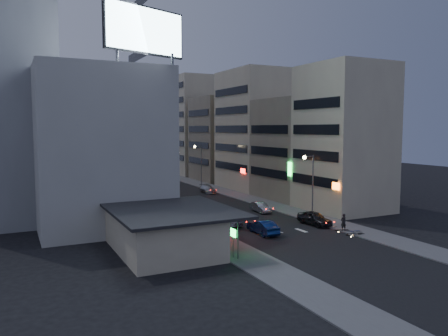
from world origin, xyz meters
TOP-DOWN VIEW (x-y plane):
  - ground at (0.00, 0.00)m, footprint 180.00×180.00m
  - sidewalk_left at (-8.00, 30.00)m, footprint 4.00×120.00m
  - sidewalk_right at (8.00, 30.00)m, footprint 4.00×120.00m
  - food_court at (-13.90, 2.00)m, footprint 11.00×13.00m
  - white_building at (-17.00, 20.00)m, footprint 14.00×24.00m
  - grey_tower at (-26.00, 23.00)m, footprint 10.00×14.00m
  - shophouse_near at (15.00, 10.50)m, footprint 10.00×11.00m
  - shophouse_mid at (15.50, 22.00)m, footprint 11.00×12.00m
  - shophouse_far at (15.00, 35.00)m, footprint 10.00×14.00m
  - far_left_a at (-15.50, 45.00)m, footprint 11.00×10.00m
  - far_left_b at (-16.00, 58.00)m, footprint 12.00×10.00m
  - far_right_a at (15.50, 50.00)m, footprint 11.00×12.00m
  - far_right_b at (16.00, 64.00)m, footprint 12.00×12.00m
  - billboard at (-12.99, 9.97)m, footprint 9.52×3.75m
  - street_lamp_right_near at (5.90, 6.00)m, footprint 1.60×0.44m
  - street_lamp_left at (-5.90, 22.00)m, footprint 1.60×0.44m
  - street_lamp_right_far at (5.90, 40.00)m, footprint 1.60×0.44m
  - parked_car_right_near at (5.56, 4.62)m, footprint 2.19×4.82m
  - parked_car_right_mid at (3.94, 14.25)m, footprint 1.70×4.17m
  - parked_car_left at (-4.86, 27.98)m, footprint 2.99×5.68m
  - parked_car_right_far at (4.71, 33.45)m, footprint 2.47×4.92m
  - road_car_blue at (-2.18, 3.55)m, footprint 1.72×4.64m
  - road_car_silver at (-3.48, 9.39)m, footprint 3.40×6.22m
  - person at (6.30, 0.48)m, footprint 0.71×0.48m
  - scooter_black_a at (7.41, -1.18)m, footprint 1.23×2.16m
  - scooter_silver_a at (6.87, -1.33)m, footprint 1.00×1.98m
  - scooter_blue at (7.95, -0.19)m, footprint 0.86×1.84m
  - scooter_black_b at (7.14, 0.65)m, footprint 1.29×1.91m
  - scooter_silver_b at (6.94, 2.77)m, footprint 1.09×1.72m

SIDE VIEW (x-z plane):
  - ground at x=0.00m, z-range 0.00..0.00m
  - sidewalk_left at x=-8.00m, z-range 0.00..0.12m
  - sidewalk_right at x=8.00m, z-range 0.00..0.12m
  - scooter_silver_b at x=6.94m, z-range 0.12..1.12m
  - scooter_blue at x=7.95m, z-range 0.12..1.20m
  - parked_car_right_mid at x=3.94m, z-range 0.00..1.35m
  - scooter_black_b at x=7.14m, z-range 0.12..1.23m
  - parked_car_right_far at x=4.71m, z-range 0.00..1.37m
  - scooter_silver_a at x=6.87m, z-range 0.12..1.28m
  - scooter_black_a at x=7.41m, z-range 0.12..1.37m
  - road_car_blue at x=-2.18m, z-range 0.00..1.52m
  - parked_car_left at x=-4.86m, z-range 0.00..1.52m
  - parked_car_right_near at x=5.56m, z-range 0.00..1.60m
  - road_car_silver at x=-3.48m, z-range 0.00..1.71m
  - person at x=6.30m, z-range 0.12..2.01m
  - food_court at x=-13.90m, z-range 0.05..3.92m
  - street_lamp_right_near at x=5.90m, z-range 1.35..9.37m
  - street_lamp_left at x=-5.90m, z-range 1.35..9.37m
  - street_lamp_right_far at x=5.90m, z-range 1.35..9.37m
  - far_left_b at x=-16.00m, z-range 0.00..15.00m
  - shophouse_mid at x=15.50m, z-range 0.00..16.00m
  - white_building at x=-17.00m, z-range 0.00..18.00m
  - far_right_a at x=15.50m, z-range 0.00..18.00m
  - shophouse_near at x=15.00m, z-range 0.00..20.00m
  - far_left_a at x=-15.50m, z-range 0.00..20.00m
  - shophouse_far at x=15.00m, z-range 0.00..22.00m
  - far_right_b at x=16.00m, z-range 0.00..24.00m
  - grey_tower at x=-26.00m, z-range 0.00..34.00m
  - billboard at x=-12.99m, z-range 18.56..24.76m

